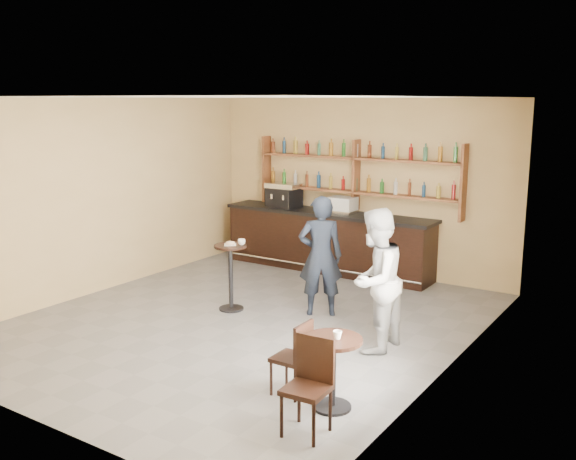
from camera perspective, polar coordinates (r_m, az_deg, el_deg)
The scene contains 23 objects.
floor at distance 9.42m, azimuth -3.73°, elevation -8.15°, with size 7.00×7.00×0.00m, color #5E5E62.
ceiling at distance 8.87m, azimuth -4.00°, elevation 11.69°, with size 7.00×7.00×0.00m, color white.
wall_back at distance 11.96m, azimuth 6.33°, elevation 3.92°, with size 7.00×7.00×0.00m, color tan.
wall_front at distance 6.63m, azimuth -22.43°, elevation -3.07°, with size 7.00×7.00×0.00m, color tan.
wall_left at distance 11.06m, azimuth -16.37°, elevation 2.90°, with size 7.00×7.00×0.00m, color tan.
wall_right at distance 7.62m, azimuth 14.46°, elevation -0.74°, with size 7.00×7.00×0.00m, color tan.
window_pane at distance 6.50m, azimuth 10.99°, elevation -1.77°, with size 2.00×2.00×0.00m, color white.
window_frame at distance 6.50m, azimuth 10.94°, elevation -1.77°, with size 0.04×1.70×2.10m, color black, non-canonical shape.
shelf_unit at distance 11.82m, azimuth 6.06°, elevation 4.86°, with size 4.00×0.26×1.40m, color brown, non-canonical shape.
liquor_bottles at distance 11.80m, azimuth 6.08°, elevation 5.68°, with size 3.68×0.10×1.00m, color #8C5919, non-canonical shape.
bar_counter at distance 12.05m, azimuth 3.51°, elevation -0.98°, with size 4.16×0.81×1.13m, color black, non-canonical shape.
espresso_machine at distance 12.41m, azimuth -0.37°, elevation 3.13°, with size 0.64×0.41×0.46m, color black, non-canonical shape.
pastry_case at distance 11.77m, azimuth 4.86°, elevation 2.22°, with size 0.49×0.39×0.29m, color silver, non-canonical shape.
pedestal_table at distance 9.83m, azimuth -5.11°, elevation -4.22°, with size 0.50×0.50×1.02m, color black, non-canonical shape.
napkin at distance 9.70m, azimuth -5.16°, elevation -1.31°, with size 0.18×0.18×0.00m, color white.
donut at distance 9.68m, azimuth -5.16°, elevation -1.18°, with size 0.14×0.14×0.05m, color #B87643.
cup_pedestal at distance 9.69m, azimuth -4.15°, elevation -1.06°, with size 0.11×0.11×0.09m, color white.
man_main at distance 9.50m, azimuth 2.91°, elevation -2.31°, with size 0.66×0.43×1.80m, color black.
cafe_table at distance 6.82m, azimuth 3.98°, elevation -12.59°, with size 0.61×0.61×0.77m, color black, non-canonical shape.
cup_cafe at distance 6.63m, azimuth 4.41°, elevation -9.29°, with size 0.09×0.09×0.09m, color white.
chair_west at distance 7.11m, azimuth 0.24°, elevation -11.25°, with size 0.36×0.36×0.84m, color black, non-canonical shape.
chair_south at distance 6.29m, azimuth 1.63°, elevation -13.90°, with size 0.41×0.41×0.94m, color black, non-canonical shape.
patron_second at distance 8.21m, azimuth 7.74°, elevation -4.46°, with size 0.90×0.70×1.85m, color #A4A5A9.
Camera 1 is at (5.37, -7.07, 3.17)m, focal length 40.00 mm.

